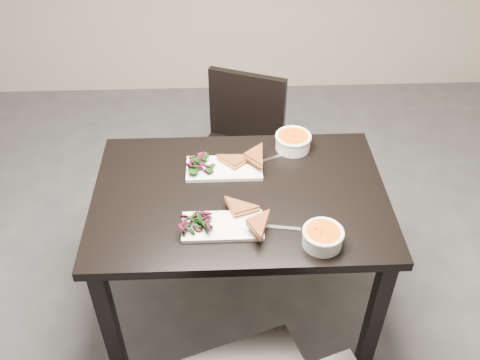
{
  "coord_description": "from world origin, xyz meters",
  "views": [
    {
      "loc": [
        0.29,
        -1.23,
        2.17
      ],
      "look_at": [
        0.35,
        0.37,
        0.82
      ],
      "focal_mm": 39.35,
      "sensor_mm": 36.0,
      "label": 1
    }
  ],
  "objects_px": {
    "plate_near": "(223,226)",
    "soup_bowl_far": "(293,141)",
    "plate_far": "(224,168)",
    "table": "(240,211)",
    "soup_bowl_near": "(323,236)",
    "chair_far": "(240,144)"
  },
  "relations": [
    {
      "from": "plate_near",
      "to": "soup_bowl_far",
      "type": "bearing_deg",
      "value": 56.64
    },
    {
      "from": "plate_far",
      "to": "soup_bowl_far",
      "type": "height_order",
      "value": "soup_bowl_far"
    },
    {
      "from": "plate_near",
      "to": "plate_far",
      "type": "distance_m",
      "value": 0.35
    },
    {
      "from": "table",
      "to": "soup_bowl_far",
      "type": "relative_size",
      "value": 7.38
    },
    {
      "from": "soup_bowl_near",
      "to": "plate_far",
      "type": "relative_size",
      "value": 0.47
    },
    {
      "from": "plate_near",
      "to": "soup_bowl_near",
      "type": "distance_m",
      "value": 0.38
    },
    {
      "from": "plate_near",
      "to": "plate_far",
      "type": "xyz_separation_m",
      "value": [
        0.01,
        0.35,
        0.0
      ]
    },
    {
      "from": "chair_far",
      "to": "plate_near",
      "type": "xyz_separation_m",
      "value": [
        -0.1,
        -0.89,
        0.27
      ]
    },
    {
      "from": "table",
      "to": "chair_far",
      "type": "xyz_separation_m",
      "value": [
        0.03,
        0.7,
        -0.17
      ]
    },
    {
      "from": "table",
      "to": "plate_near",
      "type": "distance_m",
      "value": 0.23
    },
    {
      "from": "table",
      "to": "plate_far",
      "type": "bearing_deg",
      "value": 112.02
    },
    {
      "from": "plate_near",
      "to": "soup_bowl_near",
      "type": "bearing_deg",
      "value": -15.0
    },
    {
      "from": "table",
      "to": "plate_near",
      "type": "height_order",
      "value": "plate_near"
    },
    {
      "from": "chair_far",
      "to": "plate_far",
      "type": "xyz_separation_m",
      "value": [
        -0.09,
        -0.55,
        0.27
      ]
    },
    {
      "from": "table",
      "to": "chair_far",
      "type": "relative_size",
      "value": 1.41
    },
    {
      "from": "chair_far",
      "to": "plate_far",
      "type": "height_order",
      "value": "chair_far"
    },
    {
      "from": "chair_far",
      "to": "soup_bowl_far",
      "type": "distance_m",
      "value": 0.55
    },
    {
      "from": "soup_bowl_near",
      "to": "plate_far",
      "type": "bearing_deg",
      "value": 128.31
    },
    {
      "from": "table",
      "to": "soup_bowl_far",
      "type": "height_order",
      "value": "soup_bowl_far"
    },
    {
      "from": "chair_far",
      "to": "table",
      "type": "bearing_deg",
      "value": -70.91
    },
    {
      "from": "table",
      "to": "chair_far",
      "type": "bearing_deg",
      "value": 87.66
    },
    {
      "from": "table",
      "to": "soup_bowl_far",
      "type": "xyz_separation_m",
      "value": [
        0.25,
        0.3,
        0.14
      ]
    }
  ]
}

